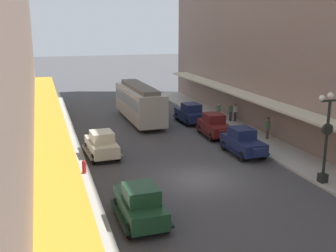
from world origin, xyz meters
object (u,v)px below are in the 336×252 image
at_px(lamp_post_with_clock, 327,134).
at_px(fire_hydrant, 84,167).
at_px(streetcar, 140,102).
at_px(pedestrian_3, 268,128).
at_px(parked_car_3, 243,141).
at_px(pedestrian_1, 235,112).
at_px(parked_car_4, 190,113).
at_px(pedestrian_5, 231,112).
at_px(parked_car_2, 102,144).
at_px(parked_car_0, 140,203).
at_px(pedestrian_4, 53,131).
at_px(pedestrian_0, 219,112).
at_px(parked_car_1, 215,125).

relative_size(lamp_post_with_clock, fire_hydrant, 6.29).
relative_size(streetcar, pedestrian_3, 5.77).
xyz_separation_m(parked_car_3, pedestrian_1, (3.83, 8.82, 0.05)).
relative_size(pedestrian_1, pedestrian_3, 0.98).
relative_size(parked_car_4, pedestrian_5, 2.62).
distance_m(parked_car_2, parked_car_3, 9.79).
bearing_deg(lamp_post_with_clock, parked_car_0, -173.36).
distance_m(pedestrian_3, pedestrian_5, 6.45).
distance_m(parked_car_3, parked_car_4, 9.94).
bearing_deg(pedestrian_5, pedestrian_3, -89.49).
height_order(pedestrian_1, pedestrian_3, pedestrian_3).
bearing_deg(parked_car_2, parked_car_0, -88.61).
distance_m(parked_car_3, fire_hydrant, 11.10).
xyz_separation_m(parked_car_0, pedestrian_5, (12.67, 16.66, 0.05)).
bearing_deg(lamp_post_with_clock, parked_car_4, 96.59).
distance_m(fire_hydrant, pedestrian_1, 17.78).
bearing_deg(pedestrian_4, streetcar, 33.30).
height_order(parked_car_0, pedestrian_4, parked_car_0).
relative_size(pedestrian_4, pedestrian_5, 1.00).
height_order(pedestrian_0, pedestrian_3, pedestrian_3).
height_order(parked_car_2, pedestrian_1, parked_car_2).
bearing_deg(parked_car_1, pedestrian_3, -34.63).
relative_size(parked_car_3, pedestrian_1, 2.61).
bearing_deg(parked_car_1, parked_car_4, 92.47).
bearing_deg(lamp_post_with_clock, fire_hydrant, 156.66).
distance_m(parked_car_2, pedestrian_3, 12.98).
bearing_deg(parked_car_0, parked_car_1, 53.65).
height_order(streetcar, fire_hydrant, streetcar).
xyz_separation_m(parked_car_2, pedestrian_0, (11.92, 7.02, 0.05)).
bearing_deg(pedestrian_5, pedestrian_1, -22.43).
distance_m(lamp_post_with_clock, fire_hydrant, 14.10).
distance_m(lamp_post_with_clock, pedestrian_1, 15.50).
bearing_deg(pedestrian_4, pedestrian_3, -14.11).
bearing_deg(pedestrian_4, parked_car_4, 15.32).
bearing_deg(parked_car_3, parked_car_4, 91.12).
xyz_separation_m(pedestrian_1, pedestrian_5, (-0.41, 0.17, 0.00)).
bearing_deg(pedestrian_1, streetcar, 160.29).
bearing_deg(streetcar, lamp_post_with_clock, -71.14).
bearing_deg(pedestrian_4, fire_hydrant, -78.84).
distance_m(parked_car_3, pedestrian_4, 14.14).
height_order(streetcar, pedestrian_1, streetcar).
distance_m(streetcar, pedestrian_1, 8.92).
bearing_deg(parked_car_2, pedestrian_1, 25.73).
xyz_separation_m(parked_car_1, pedestrian_4, (-12.55, 1.64, 0.05)).
xyz_separation_m(parked_car_3, streetcar, (-4.53, 11.82, 0.96)).
bearing_deg(pedestrian_0, streetcar, 161.01).
relative_size(lamp_post_with_clock, pedestrian_1, 3.15).
relative_size(parked_car_2, pedestrian_0, 2.63).
bearing_deg(pedestrian_1, fire_hydrant, -146.85).
distance_m(parked_car_4, pedestrian_4, 12.79).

